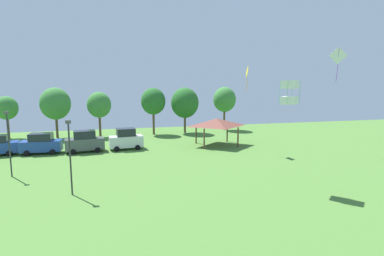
{
  "coord_description": "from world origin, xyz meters",
  "views": [
    {
      "loc": [
        -4.11,
        3.8,
        8.0
      ],
      "look_at": [
        -1.29,
        14.69,
        6.38
      ],
      "focal_mm": 28.0,
      "sensor_mm": 36.0,
      "label": 1
    }
  ],
  "objects_px": {
    "treeline_tree_3": "(153,101)",
    "treeline_tree_4": "(185,103)",
    "treeline_tree_5": "(225,100)",
    "kite_flying_0": "(247,74)",
    "kite_flying_3": "(338,57)",
    "treeline_tree_0": "(6,108)",
    "parked_car_second_from_left": "(41,144)",
    "treeline_tree_1": "(55,104)",
    "kite_flying_6": "(290,93)",
    "light_post_0": "(70,153)",
    "treeline_tree_2": "(99,105)",
    "parked_car_third_from_left": "(85,142)",
    "parked_car_rightmost_in_row": "(126,139)",
    "park_pavilion": "(217,122)",
    "light_post_1": "(9,140)"
  },
  "relations": [
    {
      "from": "kite_flying_0",
      "to": "treeline_tree_5",
      "type": "height_order",
      "value": "kite_flying_0"
    },
    {
      "from": "treeline_tree_4",
      "to": "treeline_tree_5",
      "type": "xyz_separation_m",
      "value": [
        7.65,
        1.67,
        0.37
      ]
    },
    {
      "from": "treeline_tree_1",
      "to": "treeline_tree_3",
      "type": "height_order",
      "value": "treeline_tree_1"
    },
    {
      "from": "treeline_tree_3",
      "to": "treeline_tree_2",
      "type": "bearing_deg",
      "value": -178.69
    },
    {
      "from": "treeline_tree_3",
      "to": "treeline_tree_5",
      "type": "xyz_separation_m",
      "value": [
        12.92,
        1.85,
        0.04
      ]
    },
    {
      "from": "treeline_tree_2",
      "to": "parked_car_third_from_left",
      "type": "bearing_deg",
      "value": -96.93
    },
    {
      "from": "light_post_0",
      "to": "treeline_tree_5",
      "type": "height_order",
      "value": "treeline_tree_5"
    },
    {
      "from": "kite_flying_0",
      "to": "park_pavilion",
      "type": "bearing_deg",
      "value": 115.81
    },
    {
      "from": "treeline_tree_5",
      "to": "parked_car_rightmost_in_row",
      "type": "bearing_deg",
      "value": -144.9
    },
    {
      "from": "treeline_tree_1",
      "to": "treeline_tree_4",
      "type": "distance_m",
      "value": 19.93
    },
    {
      "from": "kite_flying_3",
      "to": "treeline_tree_3",
      "type": "distance_m",
      "value": 27.19
    },
    {
      "from": "light_post_0",
      "to": "treeline_tree_4",
      "type": "relative_size",
      "value": 0.73
    },
    {
      "from": "kite_flying_6",
      "to": "treeline_tree_1",
      "type": "xyz_separation_m",
      "value": [
        -21.47,
        28.39,
        -2.22
      ]
    },
    {
      "from": "kite_flying_0",
      "to": "treeline_tree_3",
      "type": "height_order",
      "value": "kite_flying_0"
    },
    {
      "from": "treeline_tree_0",
      "to": "treeline_tree_3",
      "type": "bearing_deg",
      "value": -4.87
    },
    {
      "from": "parked_car_rightmost_in_row",
      "to": "light_post_0",
      "type": "height_order",
      "value": "light_post_0"
    },
    {
      "from": "treeline_tree_3",
      "to": "treeline_tree_5",
      "type": "distance_m",
      "value": 13.05
    },
    {
      "from": "kite_flying_0",
      "to": "parked_car_second_from_left",
      "type": "relative_size",
      "value": 0.69
    },
    {
      "from": "light_post_0",
      "to": "treeline_tree_5",
      "type": "bearing_deg",
      "value": 51.13
    },
    {
      "from": "kite_flying_3",
      "to": "parked_car_rightmost_in_row",
      "type": "bearing_deg",
      "value": 161.21
    },
    {
      "from": "parked_car_second_from_left",
      "to": "parked_car_rightmost_in_row",
      "type": "xyz_separation_m",
      "value": [
        9.71,
        -0.04,
        0.1
      ]
    },
    {
      "from": "kite_flying_3",
      "to": "treeline_tree_2",
      "type": "bearing_deg",
      "value": 145.82
    },
    {
      "from": "parked_car_second_from_left",
      "to": "treeline_tree_3",
      "type": "xyz_separation_m",
      "value": [
        14.55,
        10.59,
        4.19
      ]
    },
    {
      "from": "kite_flying_0",
      "to": "parked_car_third_from_left",
      "type": "height_order",
      "value": "kite_flying_0"
    },
    {
      "from": "kite_flying_3",
      "to": "treeline_tree_0",
      "type": "xyz_separation_m",
      "value": [
        -40.62,
        20.55,
        -6.61
      ]
    },
    {
      "from": "treeline_tree_1",
      "to": "treeline_tree_5",
      "type": "xyz_separation_m",
      "value": [
        27.58,
        1.61,
        0.2
      ]
    },
    {
      "from": "light_post_1",
      "to": "treeline_tree_1",
      "type": "relative_size",
      "value": 0.76
    },
    {
      "from": "kite_flying_3",
      "to": "treeline_tree_3",
      "type": "height_order",
      "value": "kite_flying_3"
    },
    {
      "from": "parked_car_rightmost_in_row",
      "to": "treeline_tree_2",
      "type": "distance_m",
      "value": 11.62
    },
    {
      "from": "kite_flying_3",
      "to": "treeline_tree_3",
      "type": "relative_size",
      "value": 0.52
    },
    {
      "from": "kite_flying_3",
      "to": "treeline_tree_1",
      "type": "distance_m",
      "value": 38.97
    },
    {
      "from": "treeline_tree_4",
      "to": "kite_flying_3",
      "type": "bearing_deg",
      "value": -54.23
    },
    {
      "from": "kite_flying_0",
      "to": "treeline_tree_5",
      "type": "relative_size",
      "value": 0.4
    },
    {
      "from": "park_pavilion",
      "to": "light_post_0",
      "type": "bearing_deg",
      "value": -137.86
    },
    {
      "from": "parked_car_rightmost_in_row",
      "to": "treeline_tree_5",
      "type": "relative_size",
      "value": 0.55
    },
    {
      "from": "treeline_tree_3",
      "to": "treeline_tree_4",
      "type": "bearing_deg",
      "value": 1.95
    },
    {
      "from": "kite_flying_0",
      "to": "kite_flying_3",
      "type": "distance_m",
      "value": 10.42
    },
    {
      "from": "kite_flying_6",
      "to": "treeline_tree_2",
      "type": "height_order",
      "value": "kite_flying_6"
    },
    {
      "from": "treeline_tree_1",
      "to": "treeline_tree_4",
      "type": "relative_size",
      "value": 1.01
    },
    {
      "from": "treeline_tree_2",
      "to": "treeline_tree_0",
      "type": "bearing_deg",
      "value": 171.31
    },
    {
      "from": "kite_flying_0",
      "to": "treeline_tree_1",
      "type": "distance_m",
      "value": 28.8
    },
    {
      "from": "parked_car_second_from_left",
      "to": "treeline_tree_1",
      "type": "xyz_separation_m",
      "value": [
        -0.11,
        10.83,
        4.02
      ]
    },
    {
      "from": "light_post_0",
      "to": "light_post_1",
      "type": "relative_size",
      "value": 0.96
    },
    {
      "from": "parked_car_second_from_left",
      "to": "treeline_tree_1",
      "type": "height_order",
      "value": "treeline_tree_1"
    },
    {
      "from": "light_post_0",
      "to": "treeline_tree_1",
      "type": "height_order",
      "value": "treeline_tree_1"
    },
    {
      "from": "kite_flying_6",
      "to": "treeline_tree_5",
      "type": "relative_size",
      "value": 0.24
    },
    {
      "from": "parked_car_third_from_left",
      "to": "parked_car_rightmost_in_row",
      "type": "relative_size",
      "value": 1.1
    },
    {
      "from": "light_post_0",
      "to": "treeline_tree_3",
      "type": "relative_size",
      "value": 0.73
    },
    {
      "from": "kite_flying_0",
      "to": "parked_car_rightmost_in_row",
      "type": "bearing_deg",
      "value": 160.98
    },
    {
      "from": "treeline_tree_2",
      "to": "kite_flying_3",
      "type": "bearing_deg",
      "value": -34.18
    }
  ]
}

